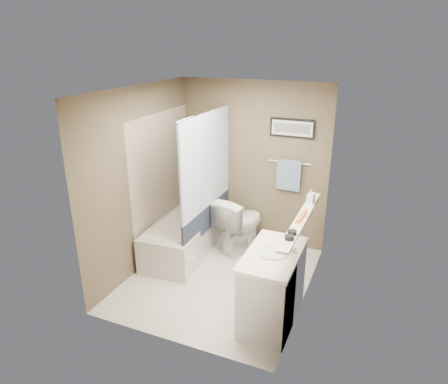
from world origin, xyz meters
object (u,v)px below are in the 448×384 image
at_px(candle_bowl_far, 292,232).
at_px(glass_jar, 312,197).
at_px(candle_bowl_near, 289,237).
at_px(hair_brush_back, 303,214).
at_px(hair_brush_front, 301,218).
at_px(bathtub, 184,237).
at_px(soap_bottle, 311,197).
at_px(vanity, 272,289).
at_px(toilet, 240,223).

height_order(candle_bowl_far, glass_jar, glass_jar).
distance_m(candle_bowl_near, hair_brush_back, 0.58).
bearing_deg(hair_brush_front, candle_bowl_far, -90.00).
bearing_deg(glass_jar, hair_brush_front, -90.00).
relative_size(bathtub, hair_brush_front, 6.82).
xyz_separation_m(candle_bowl_near, hair_brush_front, (0.00, 0.48, 0.00)).
height_order(candle_bowl_far, hair_brush_front, hair_brush_front).
bearing_deg(soap_bottle, candle_bowl_far, -90.00).
height_order(vanity, hair_brush_front, hair_brush_front).
bearing_deg(hair_brush_back, candle_bowl_near, -90.00).
relative_size(toilet, glass_jar, 8.29).
xyz_separation_m(vanity, candle_bowl_near, (0.19, -0.16, 0.73)).
distance_m(bathtub, glass_jar, 2.01).
bearing_deg(candle_bowl_near, soap_bottle, 90.00).
bearing_deg(candle_bowl_far, vanity, 164.68).
height_order(hair_brush_front, hair_brush_back, same).
xyz_separation_m(bathtub, glass_jar, (1.79, -0.06, 0.92)).
xyz_separation_m(toilet, glass_jar, (1.08, -0.48, 0.75)).
bearing_deg(toilet, soap_bottle, 168.17).
relative_size(candle_bowl_far, hair_brush_front, 0.41).
distance_m(glass_jar, soap_bottle, 0.09).
distance_m(vanity, candle_bowl_near, 0.78).
bearing_deg(bathtub, vanity, -35.19).
xyz_separation_m(hair_brush_front, soap_bottle, (0.00, 0.50, 0.06)).
bearing_deg(glass_jar, toilet, 155.84).
bearing_deg(candle_bowl_far, bathtub, 150.62).
bearing_deg(candle_bowl_near, hair_brush_front, 90.00).
bearing_deg(candle_bowl_near, glass_jar, 90.00).
relative_size(candle_bowl_far, glass_jar, 0.90).
height_order(bathtub, candle_bowl_near, candle_bowl_near).
bearing_deg(soap_bottle, toilet, 152.37).
distance_m(bathtub, hair_brush_front, 2.09).
relative_size(bathtub, soap_bottle, 9.19).
relative_size(toilet, hair_brush_front, 3.77).
bearing_deg(hair_brush_back, vanity, -113.91).
relative_size(bathtub, candle_bowl_far, 16.67).
bearing_deg(glass_jar, candle_bowl_far, -90.00).
bearing_deg(glass_jar, bathtub, 178.03).
distance_m(hair_brush_back, glass_jar, 0.48).
xyz_separation_m(candle_bowl_far, soap_bottle, (0.00, 0.86, 0.06)).
xyz_separation_m(candle_bowl_far, hair_brush_front, (0.00, 0.36, 0.00)).
bearing_deg(candle_bowl_far, toilet, 127.07).
distance_m(vanity, hair_brush_back, 0.87).
distance_m(toilet, candle_bowl_far, 1.93).
bearing_deg(soap_bottle, candle_bowl_near, -90.00).
bearing_deg(candle_bowl_near, hair_brush_back, 90.00).
relative_size(bathtub, candle_bowl_near, 16.67).
distance_m(candle_bowl_near, candle_bowl_far, 0.11).
relative_size(bathtub, toilet, 1.81).
distance_m(toilet, hair_brush_front, 1.68).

